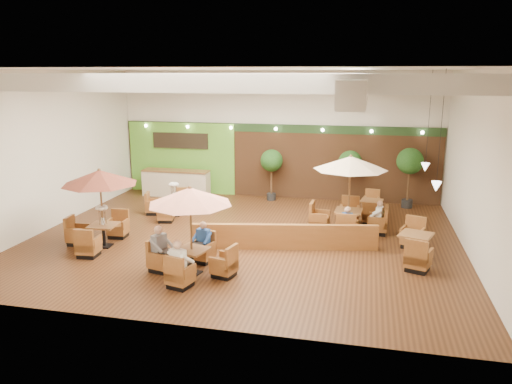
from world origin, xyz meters
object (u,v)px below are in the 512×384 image
(table_0, at_px, (99,191))
(diner_2, at_px, (160,244))
(table_3, at_px, (169,204))
(diner_0, at_px, (179,259))
(booth_divider, at_px, (284,237))
(topiary_0, at_px, (272,163))
(service_counter, at_px, (176,183))
(diner_4, at_px, (378,213))
(topiary_2, at_px, (410,163))
(table_4, at_px, (415,247))
(diner_3, at_px, (347,220))
(table_1, at_px, (191,214))
(table_5, at_px, (371,209))
(diner_1, at_px, (202,238))
(table_2, at_px, (350,180))
(topiary_1, at_px, (350,165))

(table_0, distance_m, diner_2, 3.20)
(table_3, height_order, diner_0, table_3)
(booth_divider, xyz_separation_m, topiary_0, (-1.58, 6.00, 1.25))
(service_counter, xyz_separation_m, diner_4, (8.74, -3.59, 0.15))
(topiary_2, xyz_separation_m, diner_0, (-6.23, -9.41, -1.06))
(table_0, height_order, table_4, table_0)
(service_counter, distance_m, diner_3, 9.00)
(topiary_0, bearing_deg, table_3, -136.84)
(diner_2, bearing_deg, topiary_2, 158.94)
(service_counter, bearing_deg, diner_0, -67.92)
(service_counter, bearing_deg, table_1, -65.77)
(table_0, relative_size, table_3, 1.05)
(table_1, relative_size, diner_3, 3.53)
(table_5, bearing_deg, table_0, -138.40)
(booth_divider, xyz_separation_m, table_5, (2.64, 4.17, -0.07))
(diner_2, bearing_deg, table_3, -141.00)
(diner_1, bearing_deg, topiary_2, -113.60)
(table_2, bearing_deg, diner_1, -132.38)
(topiary_0, height_order, diner_3, topiary_0)
(table_3, bearing_deg, diner_2, -82.49)
(table_2, bearing_deg, diner_4, 4.12)
(table_2, relative_size, table_5, 1.13)
(diner_4, bearing_deg, booth_divider, 138.93)
(table_1, distance_m, table_3, 6.15)
(booth_divider, xyz_separation_m, table_2, (1.86, 2.21, 1.44))
(topiary_2, bearing_deg, diner_1, -129.36)
(diner_1, bearing_deg, table_1, 105.77)
(topiary_0, distance_m, diner_3, 5.97)
(table_3, relative_size, table_5, 1.00)
(diner_1, bearing_deg, diner_3, -129.21)
(table_1, relative_size, diner_0, 3.03)
(booth_divider, height_order, diner_4, diner_4)
(table_0, bearing_deg, table_3, 74.40)
(booth_divider, relative_size, table_1, 2.29)
(table_5, distance_m, diner_4, 2.01)
(topiary_0, bearing_deg, booth_divider, -75.25)
(topiary_2, distance_m, diner_0, 11.34)
(table_1, relative_size, table_5, 1.05)
(topiary_0, relative_size, diner_2, 2.60)
(table_2, bearing_deg, diner_2, -132.10)
(table_1, xyz_separation_m, table_4, (6.06, 2.55, -1.33))
(booth_divider, xyz_separation_m, diner_2, (-3.05, -2.50, 0.37))
(table_1, distance_m, diner_0, 1.30)
(table_0, xyz_separation_m, topiary_1, (7.42, 7.02, -0.12))
(booth_divider, distance_m, diner_2, 3.96)
(topiary_1, bearing_deg, topiary_0, -180.00)
(table_2, xyz_separation_m, table_3, (-6.85, 0.60, -1.40))
(diner_2, bearing_deg, table_2, 152.73)
(service_counter, height_order, table_1, table_1)
(diner_4, bearing_deg, topiary_1, 27.84)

